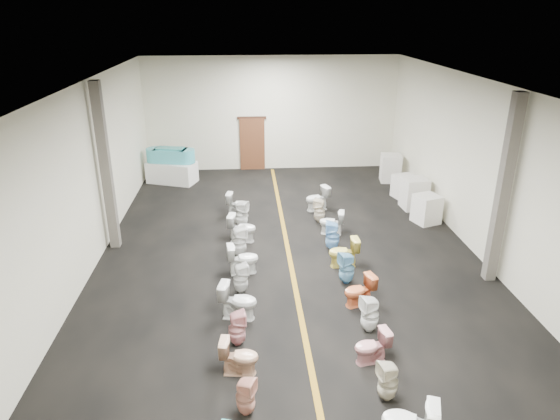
# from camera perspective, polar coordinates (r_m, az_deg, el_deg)

# --- Properties ---
(floor) EXTENTS (16.00, 16.00, 0.00)m
(floor) POSITION_cam_1_polar(r_m,az_deg,el_deg) (13.33, 1.06, -5.33)
(floor) COLOR black
(floor) RESTS_ON ground
(ceiling) EXTENTS (16.00, 16.00, 0.00)m
(ceiling) POSITION_cam_1_polar(r_m,az_deg,el_deg) (11.96, 1.22, 14.22)
(ceiling) COLOR black
(ceiling) RESTS_ON ground
(wall_back) EXTENTS (10.00, 0.00, 10.00)m
(wall_back) POSITION_cam_1_polar(r_m,az_deg,el_deg) (20.20, -0.95, 10.91)
(wall_back) COLOR beige
(wall_back) RESTS_ON ground
(wall_front) EXTENTS (10.00, 0.00, 10.00)m
(wall_front) POSITION_cam_1_polar(r_m,az_deg,el_deg) (5.52, 9.28, -22.64)
(wall_front) COLOR beige
(wall_front) RESTS_ON ground
(wall_left) EXTENTS (0.00, 16.00, 16.00)m
(wall_left) POSITION_cam_1_polar(r_m,az_deg,el_deg) (13.01, -21.40, 3.15)
(wall_left) COLOR beige
(wall_left) RESTS_ON ground
(wall_right) EXTENTS (0.00, 16.00, 16.00)m
(wall_right) POSITION_cam_1_polar(r_m,az_deg,el_deg) (13.83, 22.29, 4.08)
(wall_right) COLOR beige
(wall_right) RESTS_ON ground
(aisle_stripe) EXTENTS (0.12, 15.60, 0.01)m
(aisle_stripe) POSITION_cam_1_polar(r_m,az_deg,el_deg) (13.33, 1.06, -5.31)
(aisle_stripe) COLOR #906514
(aisle_stripe) RESTS_ON floor
(back_door) EXTENTS (1.00, 0.10, 2.10)m
(back_door) POSITION_cam_1_polar(r_m,az_deg,el_deg) (20.38, -3.18, 7.52)
(back_door) COLOR #562D19
(back_door) RESTS_ON floor
(door_frame) EXTENTS (1.15, 0.08, 0.10)m
(door_frame) POSITION_cam_1_polar(r_m,az_deg,el_deg) (20.15, -3.25, 10.48)
(door_frame) COLOR #331C11
(door_frame) RESTS_ON back_door
(column_left) EXTENTS (0.25, 0.25, 4.50)m
(column_left) POSITION_cam_1_polar(r_m,az_deg,el_deg) (13.86, -19.29, 4.53)
(column_left) COLOR #59544C
(column_left) RESTS_ON floor
(column_right) EXTENTS (0.25, 0.25, 4.50)m
(column_right) POSITION_cam_1_polar(r_m,az_deg,el_deg) (12.46, 24.14, 1.93)
(column_right) COLOR #59544C
(column_right) RESTS_ON floor
(display_table) EXTENTS (1.97, 1.44, 0.79)m
(display_table) POSITION_cam_1_polar(r_m,az_deg,el_deg) (19.35, -12.23, 4.24)
(display_table) COLOR white
(display_table) RESTS_ON floor
(bathtub) EXTENTS (1.83, 0.92, 0.55)m
(bathtub) POSITION_cam_1_polar(r_m,az_deg,el_deg) (19.16, -12.40, 6.17)
(bathtub) COLOR #40ACB9
(bathtub) RESTS_ON display_table
(appliance_crate_a) EXTENTS (0.87, 0.87, 0.88)m
(appliance_crate_a) POSITION_cam_1_polar(r_m,az_deg,el_deg) (15.89, 16.41, 0.11)
(appliance_crate_a) COLOR white
(appliance_crate_a) RESTS_ON floor
(appliance_crate_b) EXTENTS (0.80, 0.80, 1.03)m
(appliance_crate_b) POSITION_cam_1_polar(r_m,az_deg,el_deg) (16.93, 15.09, 1.86)
(appliance_crate_b) COLOR silver
(appliance_crate_b) RESTS_ON floor
(appliance_crate_c) EXTENTS (0.87, 0.87, 0.79)m
(appliance_crate_c) POSITION_cam_1_polar(r_m,az_deg,el_deg) (17.87, 14.05, 2.61)
(appliance_crate_c) COLOR silver
(appliance_crate_c) RESTS_ON floor
(appliance_crate_d) EXTENTS (0.82, 0.82, 1.03)m
(appliance_crate_d) POSITION_cam_1_polar(r_m,az_deg,el_deg) (19.46, 12.52, 4.70)
(appliance_crate_d) COLOR silver
(appliance_crate_d) RESTS_ON floor
(toilet_left_1) EXTENTS (0.42, 0.41, 0.69)m
(toilet_left_1) POSITION_cam_1_polar(r_m,az_deg,el_deg) (8.54, -3.96, -20.50)
(toilet_left_1) COLOR tan
(toilet_left_1) RESTS_ON floor
(toilet_left_2) EXTENTS (0.73, 0.47, 0.70)m
(toilet_left_2) POSITION_cam_1_polar(r_m,az_deg,el_deg) (9.30, -4.67, -16.36)
(toilet_left_2) COLOR tan
(toilet_left_2) RESTS_ON floor
(toilet_left_3) EXTENTS (0.39, 0.39, 0.74)m
(toilet_left_3) POSITION_cam_1_polar(r_m,az_deg,el_deg) (9.95, -4.94, -13.35)
(toilet_left_3) COLOR #CE8A8D
(toilet_left_3) RESTS_ON floor
(toilet_left_4) EXTENTS (0.87, 0.62, 0.81)m
(toilet_left_4) POSITION_cam_1_polar(r_m,az_deg,el_deg) (10.70, -4.79, -10.32)
(toilet_left_4) COLOR silver
(toilet_left_4) RESTS_ON floor
(toilet_left_5) EXTENTS (0.42, 0.42, 0.73)m
(toilet_left_5) POSITION_cam_1_polar(r_m,az_deg,el_deg) (11.59, -4.52, -7.82)
(toilet_left_5) COLOR silver
(toilet_left_5) RESTS_ON floor
(toilet_left_6) EXTENTS (0.81, 0.52, 0.78)m
(toilet_left_6) POSITION_cam_1_polar(r_m,az_deg,el_deg) (12.40, -4.27, -5.58)
(toilet_left_6) COLOR white
(toilet_left_6) RESTS_ON floor
(toilet_left_7) EXTENTS (0.48, 0.47, 0.85)m
(toilet_left_7) POSITION_cam_1_polar(r_m,az_deg,el_deg) (13.21, -4.70, -3.63)
(toilet_left_7) COLOR silver
(toilet_left_7) RESTS_ON floor
(toilet_left_8) EXTENTS (0.85, 0.59, 0.80)m
(toilet_left_8) POSITION_cam_1_polar(r_m,az_deg,el_deg) (14.07, -4.35, -2.07)
(toilet_left_8) COLOR silver
(toilet_left_8) RESTS_ON floor
(toilet_left_9) EXTENTS (0.49, 0.49, 0.83)m
(toilet_left_9) POSITION_cam_1_polar(r_m,az_deg,el_deg) (14.94, -4.42, -0.53)
(toilet_left_9) COLOR white
(toilet_left_9) RESTS_ON floor
(toilet_left_10) EXTENTS (0.81, 0.56, 0.75)m
(toilet_left_10) POSITION_cam_1_polar(r_m,az_deg,el_deg) (15.85, -4.79, 0.65)
(toilet_left_10) COLOR silver
(toilet_left_10) RESTS_ON floor
(toilet_right_2) EXTENTS (0.40, 0.39, 0.74)m
(toilet_right_2) POSITION_cam_1_polar(r_m,az_deg,el_deg) (8.93, 12.23, -18.58)
(toilet_right_2) COLOR beige
(toilet_right_2) RESTS_ON floor
(toilet_right_3) EXTENTS (0.72, 0.50, 0.67)m
(toilet_right_3) POSITION_cam_1_polar(r_m,az_deg,el_deg) (9.67, 10.44, -15.11)
(toilet_right_3) COLOR #D48E91
(toilet_right_3) RESTS_ON floor
(toilet_right_4) EXTENTS (0.44, 0.44, 0.80)m
(toilet_right_4) POSITION_cam_1_polar(r_m,az_deg,el_deg) (10.42, 10.23, -11.63)
(toilet_right_4) COLOR white
(toilet_right_4) RESTS_ON floor
(toilet_right_5) EXTENTS (0.79, 0.59, 0.71)m
(toilet_right_5) POSITION_cam_1_polar(r_m,az_deg,el_deg) (11.24, 9.06, -9.11)
(toilet_right_5) COLOR #D96B3A
(toilet_right_5) RESTS_ON floor
(toilet_right_6) EXTENTS (0.45, 0.45, 0.81)m
(toilet_right_6) POSITION_cam_1_polar(r_m,az_deg,el_deg) (12.02, 7.63, -6.60)
(toilet_right_6) COLOR #6CAACD
(toilet_right_6) RESTS_ON floor
(toilet_right_7) EXTENTS (0.77, 0.46, 0.77)m
(toilet_right_7) POSITION_cam_1_polar(r_m,az_deg,el_deg) (12.79, 7.27, -4.83)
(toilet_right_7) COLOR #DECC55
(toilet_right_7) RESTS_ON floor
(toilet_right_8) EXTENTS (0.44, 0.43, 0.84)m
(toilet_right_8) POSITION_cam_1_polar(r_m,az_deg,el_deg) (13.58, 6.02, -2.96)
(toilet_right_8) COLOR #82BEF5
(toilet_right_8) RESTS_ON floor
(toilet_right_9) EXTENTS (0.78, 0.55, 0.72)m
(toilet_right_9) POSITION_cam_1_polar(r_m,az_deg,el_deg) (14.57, 5.92, -1.42)
(toilet_right_9) COLOR white
(toilet_right_9) RESTS_ON floor
(toilet_right_10) EXTENTS (0.45, 0.45, 0.77)m
(toilet_right_10) POSITION_cam_1_polar(r_m,az_deg,el_deg) (15.33, 4.54, -0.07)
(toilet_right_10) COLOR beige
(toilet_right_10) RESTS_ON floor
(toilet_right_11) EXTENTS (0.88, 0.68, 0.79)m
(toilet_right_11) POSITION_cam_1_polar(r_m,az_deg,el_deg) (16.26, 4.28, 1.31)
(toilet_right_11) COLOR white
(toilet_right_11) RESTS_ON floor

